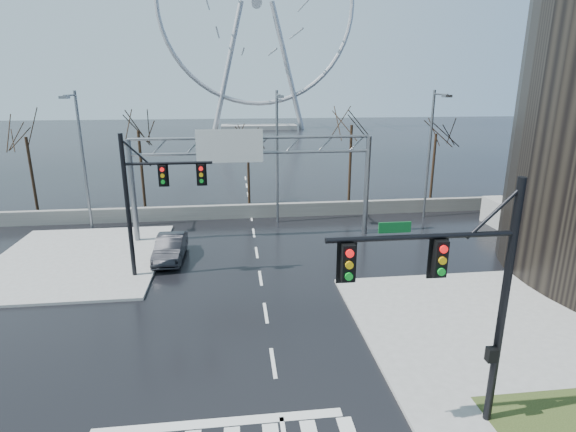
{
  "coord_description": "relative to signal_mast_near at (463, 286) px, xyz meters",
  "views": [
    {
      "loc": [
        -1.25,
        -15.09,
        10.41
      ],
      "look_at": [
        1.38,
        6.54,
        4.0
      ],
      "focal_mm": 28.0,
      "sensor_mm": 36.0,
      "label": 1
    }
  ],
  "objects": [
    {
      "name": "ground",
      "position": [
        -5.14,
        4.04,
        -4.87
      ],
      "size": [
        260.0,
        260.0,
        0.0
      ],
      "primitive_type": "plane",
      "color": "black",
      "rests_on": "ground"
    },
    {
      "name": "sidewalk_right_ext",
      "position": [
        4.86,
        6.04,
        -4.8
      ],
      "size": [
        12.0,
        10.0,
        0.15
      ],
      "primitive_type": "cube",
      "color": "gray",
      "rests_on": "ground"
    },
    {
      "name": "sidewalk_far",
      "position": [
        -16.14,
        16.04,
        -4.8
      ],
      "size": [
        10.0,
        12.0,
        0.15
      ],
      "primitive_type": "cube",
      "color": "gray",
      "rests_on": "ground"
    },
    {
      "name": "barrier_wall",
      "position": [
        -5.14,
        24.04,
        -4.32
      ],
      "size": [
        52.0,
        0.5,
        1.1
      ],
      "primitive_type": "cube",
      "color": "slate",
      "rests_on": "ground"
    },
    {
      "name": "signal_mast_near",
      "position": [
        0.0,
        0.0,
        0.0
      ],
      "size": [
        5.52,
        0.41,
        8.0
      ],
      "color": "black",
      "rests_on": "ground"
    },
    {
      "name": "signal_mast_far",
      "position": [
        -11.01,
        13.0,
        -0.04
      ],
      "size": [
        4.72,
        0.41,
        8.0
      ],
      "color": "black",
      "rests_on": "ground"
    },
    {
      "name": "sign_gantry",
      "position": [
        -5.52,
        19.0,
        0.31
      ],
      "size": [
        16.36,
        0.4,
        7.6
      ],
      "color": "slate",
      "rests_on": "ground"
    },
    {
      "name": "streetlight_left",
      "position": [
        -17.14,
        22.2,
        1.01
      ],
      "size": [
        0.5,
        2.55,
        10.0
      ],
      "color": "slate",
      "rests_on": "ground"
    },
    {
      "name": "streetlight_mid",
      "position": [
        -3.14,
        22.2,
        1.01
      ],
      "size": [
        0.5,
        2.55,
        10.0
      ],
      "color": "slate",
      "rests_on": "ground"
    },
    {
      "name": "streetlight_right",
      "position": [
        8.86,
        22.2,
        1.01
      ],
      "size": [
        0.5,
        2.55,
        10.0
      ],
      "color": "slate",
      "rests_on": "ground"
    },
    {
      "name": "tree_far_left",
      "position": [
        -23.14,
        28.04,
        0.7
      ],
      "size": [
        3.5,
        3.5,
        7.0
      ],
      "color": "black",
      "rests_on": "ground"
    },
    {
      "name": "tree_left",
      "position": [
        -14.14,
        27.54,
        1.1
      ],
      "size": [
        3.75,
        3.75,
        7.5
      ],
      "color": "black",
      "rests_on": "ground"
    },
    {
      "name": "tree_center",
      "position": [
        -5.14,
        28.54,
        0.3
      ],
      "size": [
        3.25,
        3.25,
        6.5
      ],
      "color": "black",
      "rests_on": "ground"
    },
    {
      "name": "tree_right",
      "position": [
        3.86,
        27.54,
        1.34
      ],
      "size": [
        3.9,
        3.9,
        7.8
      ],
      "color": "black",
      "rests_on": "ground"
    },
    {
      "name": "tree_far_right",
      "position": [
        11.86,
        28.04,
        0.54
      ],
      "size": [
        3.4,
        3.4,
        6.8
      ],
      "color": "black",
      "rests_on": "ground"
    },
    {
      "name": "ferris_wheel",
      "position": [
        -0.14,
        99.04,
        21.26
      ],
      "size": [
        45.0,
        6.0,
        50.91
      ],
      "color": "gray",
      "rests_on": "ground"
    },
    {
      "name": "car",
      "position": [
        -10.46,
        15.56,
        -4.12
      ],
      "size": [
        1.73,
        4.61,
        1.5
      ],
      "primitive_type": "imported",
      "rotation": [
        0.0,
        0.0,
        -0.03
      ],
      "color": "black",
      "rests_on": "ground"
    }
  ]
}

